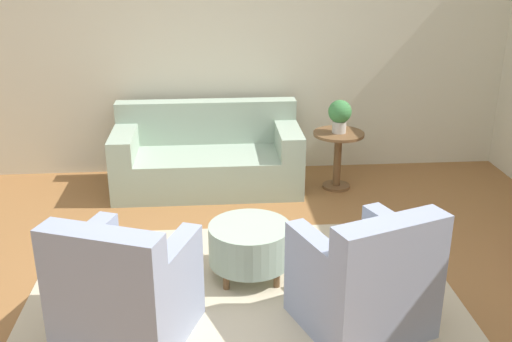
{
  "coord_description": "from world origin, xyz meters",
  "views": [
    {
      "loc": [
        -0.21,
        -3.95,
        2.49
      ],
      "look_at": [
        0.15,
        0.55,
        0.75
      ],
      "focal_mm": 42.0,
      "sensor_mm": 36.0,
      "label": 1
    }
  ],
  "objects_px": {
    "couch": "(208,158)",
    "armchair_right": "(365,282)",
    "ottoman_table": "(250,244)",
    "armchair_left": "(124,293)",
    "side_table": "(338,150)",
    "potted_plant_on_side_table": "(340,114)"
  },
  "relations": [
    {
      "from": "couch",
      "to": "armchair_right",
      "type": "distance_m",
      "value": 2.84
    },
    {
      "from": "ottoman_table",
      "to": "armchair_right",
      "type": "bearing_deg",
      "value": -45.8
    },
    {
      "from": "armchair_left",
      "to": "ottoman_table",
      "type": "bearing_deg",
      "value": 40.62
    },
    {
      "from": "couch",
      "to": "armchair_right",
      "type": "relative_size",
      "value": 1.97
    },
    {
      "from": "armchair_left",
      "to": "ottoman_table",
      "type": "relative_size",
      "value": 1.54
    },
    {
      "from": "couch",
      "to": "armchair_left",
      "type": "bearing_deg",
      "value": -101.7
    },
    {
      "from": "armchair_left",
      "to": "side_table",
      "type": "bearing_deg",
      "value": 52.35
    },
    {
      "from": "couch",
      "to": "side_table",
      "type": "distance_m",
      "value": 1.39
    },
    {
      "from": "ottoman_table",
      "to": "potted_plant_on_side_table",
      "type": "relative_size",
      "value": 1.85
    },
    {
      "from": "couch",
      "to": "potted_plant_on_side_table",
      "type": "bearing_deg",
      "value": -6.26
    },
    {
      "from": "armchair_right",
      "to": "potted_plant_on_side_table",
      "type": "distance_m",
      "value": 2.56
    },
    {
      "from": "ottoman_table",
      "to": "potted_plant_on_side_table",
      "type": "xyz_separation_m",
      "value": [
        1.06,
        1.75,
        0.54
      ]
    },
    {
      "from": "couch",
      "to": "ottoman_table",
      "type": "distance_m",
      "value": 1.93
    },
    {
      "from": "potted_plant_on_side_table",
      "to": "couch",
      "type": "bearing_deg",
      "value": 173.74
    },
    {
      "from": "armchair_right",
      "to": "side_table",
      "type": "distance_m",
      "value": 2.52
    },
    {
      "from": "armchair_left",
      "to": "armchair_right",
      "type": "distance_m",
      "value": 1.59
    },
    {
      "from": "armchair_left",
      "to": "ottoman_table",
      "type": "xyz_separation_m",
      "value": [
        0.87,
        0.74,
        -0.08
      ]
    },
    {
      "from": "armchair_left",
      "to": "ottoman_table",
      "type": "distance_m",
      "value": 1.15
    },
    {
      "from": "armchair_left",
      "to": "potted_plant_on_side_table",
      "type": "height_order",
      "value": "potted_plant_on_side_table"
    },
    {
      "from": "armchair_left",
      "to": "side_table",
      "type": "relative_size",
      "value": 1.6
    },
    {
      "from": "armchair_left",
      "to": "side_table",
      "type": "height_order",
      "value": "armchair_left"
    },
    {
      "from": "armchair_right",
      "to": "ottoman_table",
      "type": "bearing_deg",
      "value": 134.2
    }
  ]
}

